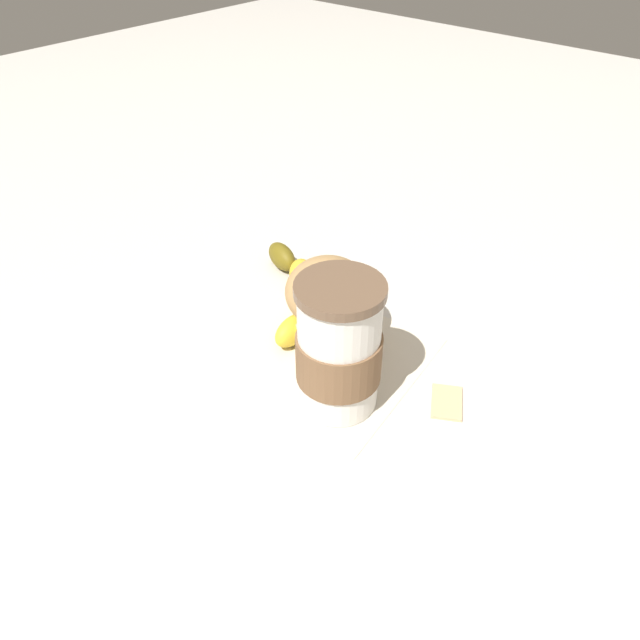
# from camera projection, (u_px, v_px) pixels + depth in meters

# --- Properties ---
(ground_plane) EXTENTS (3.00, 3.00, 0.00)m
(ground_plane) POSITION_uv_depth(u_px,v_px,m) (320.00, 358.00, 0.72)
(ground_plane) COLOR beige
(paper_napkin) EXTENTS (0.25, 0.25, 0.00)m
(paper_napkin) POSITION_uv_depth(u_px,v_px,m) (320.00, 357.00, 0.72)
(paper_napkin) COLOR beige
(paper_napkin) RESTS_ON ground_plane
(coffee_cup) EXTENTS (0.09, 0.09, 0.15)m
(coffee_cup) POSITION_uv_depth(u_px,v_px,m) (339.00, 349.00, 0.62)
(coffee_cup) COLOR silver
(coffee_cup) RESTS_ON paper_napkin
(muffin) EXTENTS (0.10, 0.10, 0.11)m
(muffin) POSITION_uv_depth(u_px,v_px,m) (328.00, 300.00, 0.71)
(muffin) COLOR beige
(muffin) RESTS_ON paper_napkin
(banana) EXTENTS (0.17, 0.16, 0.04)m
(banana) POSITION_uv_depth(u_px,v_px,m) (299.00, 289.00, 0.80)
(banana) COLOR gold
(banana) RESTS_ON paper_napkin
(sugar_packet) EXTENTS (0.05, 0.06, 0.01)m
(sugar_packet) POSITION_uv_depth(u_px,v_px,m) (447.00, 401.00, 0.66)
(sugar_packet) COLOR #E0B27F
(sugar_packet) RESTS_ON ground_plane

